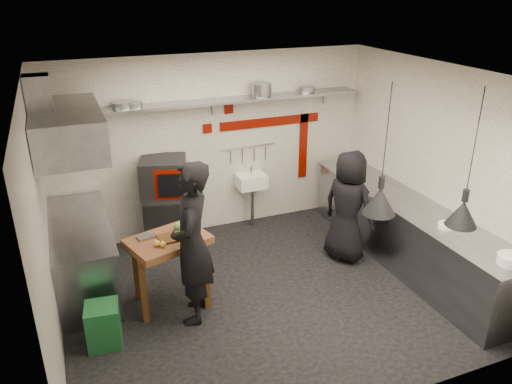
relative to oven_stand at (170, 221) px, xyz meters
name	(u,v)px	position (x,y,z in m)	size (l,w,h in m)	color
floor	(266,293)	(0.85, -1.75, -0.40)	(5.00, 5.00, 0.00)	black
ceiling	(268,76)	(0.85, -1.75, 2.40)	(5.00, 5.00, 0.00)	silver
wall_back	(214,145)	(0.85, 0.35, 1.00)	(5.00, 0.04, 2.80)	silver
wall_front	(366,287)	(0.85, -3.85, 1.00)	(5.00, 0.04, 2.80)	silver
wall_left	(42,231)	(-1.65, -1.75, 1.00)	(0.04, 4.20, 2.80)	silver
wall_right	(435,168)	(3.35, -1.75, 1.00)	(0.04, 4.20, 2.80)	silver
red_band_horiz	(271,122)	(1.80, 0.33, 1.28)	(1.70, 0.02, 0.14)	#690B01
red_band_vert	(303,146)	(2.40, 0.33, 0.80)	(0.14, 0.02, 1.10)	#690B01
red_tile_a	(229,109)	(1.10, 0.33, 1.55)	(0.14, 0.02, 0.14)	#690B01
red_tile_b	(207,129)	(0.75, 0.33, 1.28)	(0.14, 0.02, 0.14)	#690B01
back_shelf	(216,102)	(0.85, 0.17, 1.72)	(4.60, 0.34, 0.04)	gray
shelf_bracket_left	(80,118)	(-1.05, 0.32, 1.62)	(0.04, 0.06, 0.24)	gray
shelf_bracket_mid	(213,106)	(0.85, 0.32, 1.62)	(0.04, 0.06, 0.24)	gray
shelf_bracket_right	(324,96)	(2.75, 0.32, 1.62)	(0.04, 0.06, 0.24)	gray
pan_far_left	(122,105)	(-0.50, 0.17, 1.79)	(0.27, 0.27, 0.09)	gray
pan_mid_left	(133,105)	(-0.35, 0.17, 1.78)	(0.27, 0.27, 0.07)	gray
stock_pot	(261,90)	(1.57, 0.17, 1.84)	(0.30, 0.30, 0.20)	gray
pan_right	(306,90)	(2.33, 0.17, 1.78)	(0.25, 0.25, 0.08)	gray
oven_stand	(170,221)	(0.00, 0.00, 0.00)	(0.69, 0.62, 0.80)	gray
combi_oven	(164,177)	(-0.03, 0.06, 0.69)	(0.64, 0.60, 0.58)	black
oven_door	(170,185)	(0.00, -0.25, 0.69)	(0.44, 0.03, 0.46)	#690B01
oven_glass	(172,186)	(0.02, -0.29, 0.69)	(0.40, 0.02, 0.34)	black
hand_sink	(251,181)	(1.40, 0.17, 0.38)	(0.46, 0.34, 0.22)	white
sink_tap	(251,171)	(1.40, 0.17, 0.56)	(0.03, 0.03, 0.14)	gray
sink_drain	(252,207)	(1.40, 0.13, -0.06)	(0.06, 0.06, 0.66)	gray
utensil_rail	(248,147)	(1.40, 0.31, 0.92)	(0.02, 0.02, 0.90)	gray
counter_right	(406,234)	(3.00, -1.75, 0.05)	(0.70, 3.80, 0.90)	gray
counter_right_top	(410,204)	(3.00, -1.75, 0.52)	(0.76, 3.90, 0.03)	gray
plate_stack	(510,260)	(2.97, -3.48, 0.59)	(0.27, 0.27, 0.11)	white
small_bowl_right	(447,225)	(2.95, -2.53, 0.56)	(0.22, 0.22, 0.05)	white
counter_left	(83,257)	(-1.30, -0.70, 0.05)	(0.70, 1.90, 0.90)	gray
counter_left_top	(78,225)	(-1.30, -0.70, 0.52)	(0.76, 2.00, 0.03)	gray
extractor_hood	(67,130)	(-1.25, -0.70, 1.75)	(0.78, 1.60, 0.50)	gray
hood_duct	(39,97)	(-1.50, -0.70, 2.15)	(0.28, 0.28, 0.50)	gray
green_bin	(103,325)	(-1.20, -1.98, -0.15)	(0.36, 0.36, 0.50)	#155026
prep_table	(170,271)	(-0.33, -1.49, 0.06)	(0.92, 0.64, 0.92)	brown
cutting_board	(174,237)	(-0.26, -1.51, 0.53)	(0.36, 0.26, 0.03)	#4F2F14
pepper_mill	(197,232)	(0.00, -1.65, 0.62)	(0.05, 0.05, 0.20)	black
lemon_a	(157,243)	(-0.49, -1.64, 0.56)	(0.08, 0.08, 0.08)	gold
lemon_b	(163,244)	(-0.43, -1.69, 0.56)	(0.07, 0.07, 0.07)	gold
veg_ball	(178,226)	(-0.16, -1.33, 0.57)	(0.11, 0.11, 0.11)	#4B943C
steel_tray	(145,237)	(-0.57, -1.39, 0.54)	(0.19, 0.13, 0.03)	gray
bowl	(190,225)	(0.00, -1.30, 0.55)	(0.19, 0.19, 0.06)	white
heat_lamp_near	(385,151)	(1.92, -2.50, 1.65)	(0.38, 0.38, 1.51)	black
heat_lamp_far	(472,160)	(2.63, -3.04, 1.63)	(0.35, 0.35, 1.54)	black
chef_left	(192,244)	(-0.12, -1.85, 0.59)	(0.72, 0.47, 1.98)	black
chef_right	(348,206)	(2.28, -1.33, 0.42)	(0.80, 0.52, 1.63)	black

